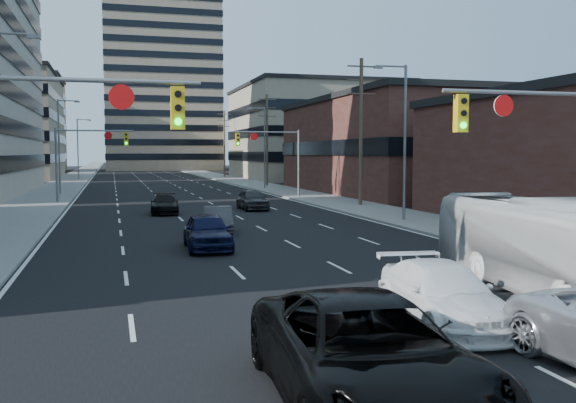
# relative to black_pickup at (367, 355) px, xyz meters

# --- Properties ---
(ground) EXTENTS (400.00, 400.00, 0.00)m
(ground) POSITION_rel_black_pickup_xyz_m (2.00, -0.23, -0.86)
(ground) COLOR black
(ground) RESTS_ON ground
(road_surface) EXTENTS (18.00, 300.00, 0.02)m
(road_surface) POSITION_rel_black_pickup_xyz_m (2.00, 129.77, -0.85)
(road_surface) COLOR black
(road_surface) RESTS_ON ground
(sidewalk_left) EXTENTS (5.00, 300.00, 0.15)m
(sidewalk_left) POSITION_rel_black_pickup_xyz_m (-9.50, 129.77, -0.79)
(sidewalk_left) COLOR slate
(sidewalk_left) RESTS_ON ground
(sidewalk_right) EXTENTS (5.00, 300.00, 0.15)m
(sidewalk_right) POSITION_rel_black_pickup_xyz_m (13.50, 129.77, -0.79)
(sidewalk_right) COLOR slate
(sidewalk_right) RESTS_ON ground
(storefront_right_mid) EXTENTS (20.00, 30.00, 9.00)m
(storefront_right_mid) POSITION_rel_black_pickup_xyz_m (26.00, 49.77, 3.64)
(storefront_right_mid) COLOR #472119
(storefront_right_mid) RESTS_ON ground
(office_right_far) EXTENTS (22.00, 28.00, 14.00)m
(office_right_far) POSITION_rel_black_pickup_xyz_m (27.00, 87.77, 6.14)
(office_right_far) COLOR gray
(office_right_far) RESTS_ON ground
(apartment_tower) EXTENTS (26.00, 26.00, 58.00)m
(apartment_tower) POSITION_rel_black_pickup_xyz_m (8.00, 149.77, 28.14)
(apartment_tower) COLOR gray
(apartment_tower) RESTS_ON ground
(bg_block_left) EXTENTS (24.00, 24.00, 20.00)m
(bg_block_left) POSITION_rel_black_pickup_xyz_m (-26.00, 139.77, 9.14)
(bg_block_left) COLOR #ADA089
(bg_block_left) RESTS_ON ground
(bg_block_right) EXTENTS (22.00, 22.00, 12.00)m
(bg_block_right) POSITION_rel_black_pickup_xyz_m (34.00, 129.77, 5.14)
(bg_block_right) COLOR gray
(bg_block_right) RESTS_ON ground
(signal_near_left) EXTENTS (6.59, 0.33, 6.00)m
(signal_near_left) POSITION_rel_black_pickup_xyz_m (-5.45, 7.77, 3.46)
(signal_near_left) COLOR slate
(signal_near_left) RESTS_ON ground
(signal_near_right) EXTENTS (6.59, 0.33, 6.00)m
(signal_near_right) POSITION_rel_black_pickup_xyz_m (9.45, 7.77, 3.46)
(signal_near_right) COLOR slate
(signal_near_right) RESTS_ON ground
(signal_far_left) EXTENTS (6.09, 0.33, 6.00)m
(signal_far_left) POSITION_rel_black_pickup_xyz_m (-5.68, 44.77, 3.44)
(signal_far_left) COLOR slate
(signal_far_left) RESTS_ON ground
(signal_far_right) EXTENTS (6.09, 0.33, 6.00)m
(signal_far_right) POSITION_rel_black_pickup_xyz_m (9.68, 44.77, 3.44)
(signal_far_right) COLOR slate
(signal_far_right) RESTS_ON ground
(utility_pole_block) EXTENTS (2.20, 0.28, 11.00)m
(utility_pole_block) POSITION_rel_black_pickup_xyz_m (14.20, 35.77, 4.91)
(utility_pole_block) COLOR #4C3D2D
(utility_pole_block) RESTS_ON ground
(utility_pole_midblock) EXTENTS (2.20, 0.28, 11.00)m
(utility_pole_midblock) POSITION_rel_black_pickup_xyz_m (14.20, 65.77, 4.91)
(utility_pole_midblock) COLOR #4C3D2D
(utility_pole_midblock) RESTS_ON ground
(utility_pole_distant) EXTENTS (2.20, 0.28, 11.00)m
(utility_pole_distant) POSITION_rel_black_pickup_xyz_m (14.20, 95.77, 4.91)
(utility_pole_distant) COLOR #4C3D2D
(utility_pole_distant) RESTS_ON ground
(streetlight_left_mid) EXTENTS (2.03, 0.22, 9.00)m
(streetlight_left_mid) POSITION_rel_black_pickup_xyz_m (-8.34, 54.77, 4.19)
(streetlight_left_mid) COLOR slate
(streetlight_left_mid) RESTS_ON ground
(streetlight_left_far) EXTENTS (2.03, 0.22, 9.00)m
(streetlight_left_far) POSITION_rel_black_pickup_xyz_m (-8.34, 89.77, 4.19)
(streetlight_left_far) COLOR slate
(streetlight_left_far) RESTS_ON ground
(streetlight_right_near) EXTENTS (2.03, 0.22, 9.00)m
(streetlight_right_near) POSITION_rel_black_pickup_xyz_m (12.34, 24.77, 4.19)
(streetlight_right_near) COLOR slate
(streetlight_right_near) RESTS_ON ground
(streetlight_right_far) EXTENTS (2.03, 0.22, 9.00)m
(streetlight_right_far) POSITION_rel_black_pickup_xyz_m (12.34, 59.77, 4.19)
(streetlight_right_far) COLOR slate
(streetlight_right_far) RESTS_ON ground
(black_pickup) EXTENTS (3.23, 6.38, 1.73)m
(black_pickup) POSITION_rel_black_pickup_xyz_m (0.00, 0.00, 0.00)
(black_pickup) COLOR black
(black_pickup) RESTS_ON ground
(white_van) EXTENTS (2.42, 5.03, 1.41)m
(white_van) POSITION_rel_black_pickup_xyz_m (3.60, 4.16, -0.16)
(white_van) COLOR white
(white_van) RESTS_ON ground
(transit_bus) EXTENTS (3.28, 10.05, 2.75)m
(transit_bus) POSITION_rel_black_pickup_xyz_m (8.00, 6.26, 0.51)
(transit_bus) COLOR silver
(transit_bus) RESTS_ON ground
(sedan_blue) EXTENTS (1.95, 4.52, 1.52)m
(sedan_blue) POSITION_rel_black_pickup_xyz_m (0.00, 17.28, -0.10)
(sedan_blue) COLOR black
(sedan_blue) RESTS_ON ground
(sedan_grey_center) EXTENTS (1.92, 4.16, 1.32)m
(sedan_grey_center) POSITION_rel_black_pickup_xyz_m (1.30, 22.57, -0.20)
(sedan_grey_center) COLOR #38393B
(sedan_grey_center) RESTS_ON ground
(sedan_black_far) EXTENTS (2.09, 4.51, 1.28)m
(sedan_black_far) POSITION_rel_black_pickup_xyz_m (-0.46, 33.64, -0.23)
(sedan_black_far) COLOR black
(sedan_black_far) RESTS_ON ground
(sedan_grey_right) EXTENTS (1.78, 4.35, 1.48)m
(sedan_grey_right) POSITION_rel_black_pickup_xyz_m (5.76, 35.11, -0.13)
(sedan_grey_right) COLOR #303033
(sedan_grey_right) RESTS_ON ground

